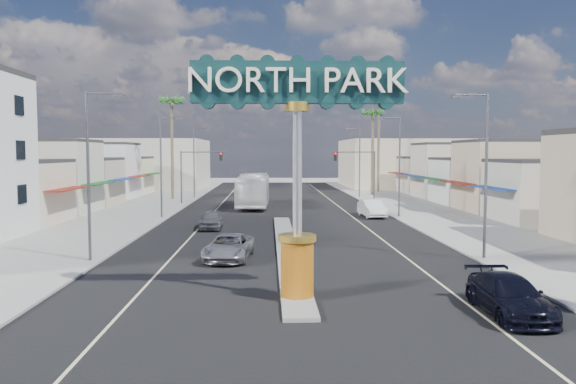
{
  "coord_description": "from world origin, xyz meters",
  "views": [
    {
      "loc": [
        -1.13,
        -19.8,
        5.81
      ],
      "look_at": [
        -0.09,
        9.85,
        3.74
      ],
      "focal_mm": 35.0,
      "sensor_mm": 36.0,
      "label": 1
    }
  ],
  "objects": [
    {
      "name": "storefront_row_left",
      "position": [
        -24.0,
        43.0,
        3.0
      ],
      "size": [
        12.0,
        42.0,
        6.0
      ],
      "primitive_type": "cube",
      "color": "beige",
      "rests_on": "ground"
    },
    {
      "name": "median_island",
      "position": [
        0.0,
        14.0,
        0.08
      ],
      "size": [
        1.3,
        30.0,
        0.16
      ],
      "primitive_type": "cube",
      "color": "gray",
      "rests_on": "ground"
    },
    {
      "name": "car_parked_right",
      "position": [
        8.24,
        30.48,
        0.79
      ],
      "size": [
        2.03,
        4.91,
        1.58
      ],
      "primitive_type": "imported",
      "rotation": [
        0.0,
        0.0,
        0.08
      ],
      "color": "white",
      "rests_on": "ground"
    },
    {
      "name": "palm_left_far",
      "position": [
        -13.0,
        50.0,
        11.5
      ],
      "size": [
        2.6,
        2.6,
        13.1
      ],
      "color": "brown",
      "rests_on": "ground"
    },
    {
      "name": "traffic_signal_left",
      "position": [
        -9.18,
        43.99,
        4.27
      ],
      "size": [
        5.09,
        0.45,
        6.0
      ],
      "color": "#47474C",
      "rests_on": "ground"
    },
    {
      "name": "gateway_sign",
      "position": [
        0.0,
        1.98,
        5.93
      ],
      "size": [
        8.2,
        1.5,
        9.15
      ],
      "color": "#C05C0E",
      "rests_on": "median_island"
    },
    {
      "name": "palm_right_mid",
      "position": [
        13.0,
        56.0,
        10.6
      ],
      "size": [
        2.6,
        2.6,
        12.1
      ],
      "color": "brown",
      "rests_on": "ground"
    },
    {
      "name": "streetlight_r_near",
      "position": [
        10.43,
        10.0,
        5.07
      ],
      "size": [
        2.03,
        0.22,
        9.0
      ],
      "color": "#47474C",
      "rests_on": "ground"
    },
    {
      "name": "backdrop_far_left",
      "position": [
        -22.0,
        75.0,
        4.0
      ],
      "size": [
        20.0,
        20.0,
        8.0
      ],
      "primitive_type": "cube",
      "color": "#B7B29E",
      "rests_on": "ground"
    },
    {
      "name": "palm_right_far",
      "position": [
        15.0,
        62.0,
        12.39
      ],
      "size": [
        2.6,
        2.6,
        14.1
      ],
      "color": "brown",
      "rests_on": "ground"
    },
    {
      "name": "streetlight_r_mid",
      "position": [
        10.43,
        30.0,
        5.07
      ],
      "size": [
        2.03,
        0.22,
        9.0
      ],
      "color": "#47474C",
      "rests_on": "ground"
    },
    {
      "name": "sidewalk_left",
      "position": [
        -14.0,
        30.0,
        0.06
      ],
      "size": [
        8.0,
        120.0,
        0.12
      ],
      "primitive_type": "cube",
      "color": "gray",
      "rests_on": "ground"
    },
    {
      "name": "traffic_signal_right",
      "position": [
        9.18,
        43.99,
        4.27
      ],
      "size": [
        5.09,
        0.45,
        6.0
      ],
      "color": "#47474C",
      "rests_on": "ground"
    },
    {
      "name": "streetlight_r_far",
      "position": [
        10.43,
        52.0,
        5.07
      ],
      "size": [
        2.03,
        0.22,
        9.0
      ],
      "color": "#47474C",
      "rests_on": "ground"
    },
    {
      "name": "streetlight_l_far",
      "position": [
        -10.43,
        52.0,
        5.07
      ],
      "size": [
        2.03,
        0.22,
        9.0
      ],
      "color": "#47474C",
      "rests_on": "ground"
    },
    {
      "name": "road",
      "position": [
        0.0,
        30.0,
        0.01
      ],
      "size": [
        20.0,
        120.0,
        0.01
      ],
      "primitive_type": "cube",
      "color": "black",
      "rests_on": "ground"
    },
    {
      "name": "city_bus",
      "position": [
        -2.74,
        40.58,
        1.8
      ],
      "size": [
        3.35,
        13.0,
        3.6
      ],
      "primitive_type": "imported",
      "rotation": [
        0.0,
        0.0,
        -0.03
      ],
      "color": "silver",
      "rests_on": "ground"
    },
    {
      "name": "suv_left",
      "position": [
        -3.29,
        10.5,
        0.69
      ],
      "size": [
        2.81,
        5.18,
        1.38
      ],
      "primitive_type": "imported",
      "rotation": [
        0.0,
        0.0,
        -0.11
      ],
      "color": "#9D9DA1",
      "rests_on": "ground"
    },
    {
      "name": "streetlight_l_near",
      "position": [
        -10.43,
        10.0,
        5.07
      ],
      "size": [
        2.03,
        0.22,
        9.0
      ],
      "color": "#47474C",
      "rests_on": "ground"
    },
    {
      "name": "ground",
      "position": [
        0.0,
        30.0,
        0.0
      ],
      "size": [
        160.0,
        160.0,
        0.0
      ],
      "primitive_type": "plane",
      "color": "gray",
      "rests_on": "ground"
    },
    {
      "name": "car_parked_left",
      "position": [
        -5.5,
        22.96,
        0.7
      ],
      "size": [
        1.75,
        4.17,
        1.41
      ],
      "primitive_type": "imported",
      "rotation": [
        0.0,
        0.0,
        0.02
      ],
      "color": "slate",
      "rests_on": "ground"
    },
    {
      "name": "storefront_row_right",
      "position": [
        24.0,
        43.0,
        3.0
      ],
      "size": [
        12.0,
        42.0,
        6.0
      ],
      "primitive_type": "cube",
      "color": "#B7B29E",
      "rests_on": "ground"
    },
    {
      "name": "suv_right",
      "position": [
        7.48,
        -0.33,
        0.7
      ],
      "size": [
        2.03,
        4.87,
        1.4
      ],
      "primitive_type": "imported",
      "rotation": [
        0.0,
        0.0,
        -0.01
      ],
      "color": "black",
      "rests_on": "ground"
    },
    {
      "name": "streetlight_l_mid",
      "position": [
        -10.43,
        30.0,
        5.07
      ],
      "size": [
        2.03,
        0.22,
        9.0
      ],
      "color": "#47474C",
      "rests_on": "ground"
    },
    {
      "name": "sidewalk_right",
      "position": [
        14.0,
        30.0,
        0.06
      ],
      "size": [
        8.0,
        120.0,
        0.12
      ],
      "primitive_type": "cube",
      "color": "gray",
      "rests_on": "ground"
    },
    {
      "name": "backdrop_far_right",
      "position": [
        22.0,
        75.0,
        4.0
      ],
      "size": [
        20.0,
        20.0,
        8.0
      ],
      "primitive_type": "cube",
      "color": "beige",
      "rests_on": "ground"
    }
  ]
}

